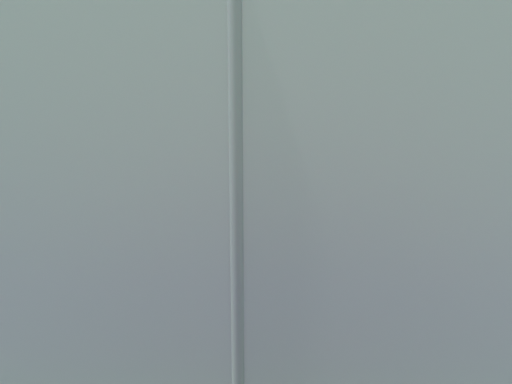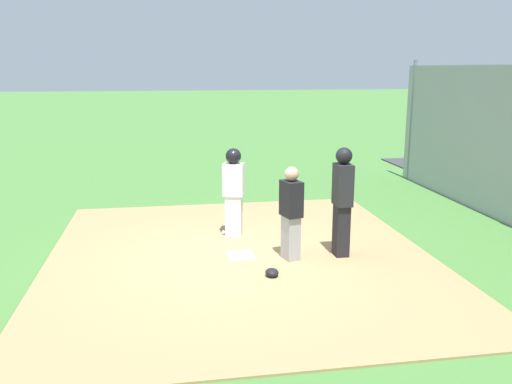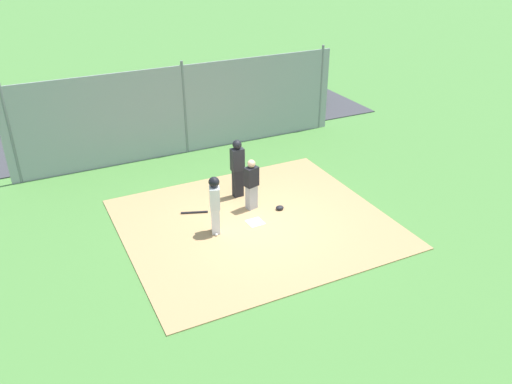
# 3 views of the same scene
# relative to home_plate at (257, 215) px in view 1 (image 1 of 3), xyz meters

# --- Properties ---
(ground_plane) EXTENTS (140.00, 140.00, 0.00)m
(ground_plane) POSITION_rel_home_plate_xyz_m (0.00, 0.00, -0.04)
(ground_plane) COLOR #477A38
(dirt_infield) EXTENTS (7.20, 6.40, 0.03)m
(dirt_infield) POSITION_rel_home_plate_xyz_m (0.00, 0.00, -0.03)
(dirt_infield) COLOR #A88456
(dirt_infield) RESTS_ON ground_plane
(home_plate) EXTENTS (0.46, 0.46, 0.02)m
(home_plate) POSITION_rel_home_plate_xyz_m (0.00, 0.00, 0.00)
(home_plate) COLOR white
(home_plate) RESTS_ON dirt_infield
(catcher) EXTENTS (0.43, 0.35, 1.56)m
(catcher) POSITION_rel_home_plate_xyz_m (-0.27, -0.81, 0.79)
(catcher) COLOR #9E9EA3
(catcher) RESTS_ON dirt_infield
(umpire) EXTENTS (0.38, 0.27, 1.84)m
(umpire) POSITION_rel_home_plate_xyz_m (-0.23, -1.69, 0.97)
(umpire) COLOR black
(umpire) RESTS_ON dirt_infield
(runner) EXTENTS (0.37, 0.44, 1.67)m
(runner) POSITION_rel_home_plate_xyz_m (1.17, -0.04, 0.94)
(runner) COLOR silver
(runner) RESTS_ON dirt_infield
(baseball_bat) EXTENTS (0.76, 0.33, 0.06)m
(baseball_bat) POSITION_rel_home_plate_xyz_m (1.35, -1.26, 0.02)
(baseball_bat) COLOR black
(baseball_bat) RESTS_ON dirt_infield
(catcher_mask) EXTENTS (0.24, 0.20, 0.12)m
(catcher_mask) POSITION_rel_home_plate_xyz_m (-0.98, -0.35, 0.05)
(catcher_mask) COLOR black
(catcher_mask) RESTS_ON dirt_infield
(baseball) EXTENTS (0.07, 0.07, 0.07)m
(baseball) POSITION_rel_home_plate_xyz_m (1.24, 0.15, 0.03)
(baseball) COLOR white
(baseball) RESTS_ON dirt_infield
(backstop_fence) EXTENTS (12.00, 0.10, 3.35)m
(backstop_fence) POSITION_rel_home_plate_xyz_m (0.00, -5.69, 1.56)
(backstop_fence) COLOR #93999E
(backstop_fence) RESTS_ON ground_plane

